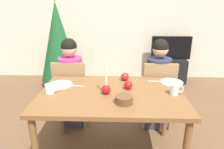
# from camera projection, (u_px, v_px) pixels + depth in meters

# --- Properties ---
(back_wall) EXTENTS (6.40, 0.10, 2.60)m
(back_wall) POSITION_uv_depth(u_px,v_px,m) (116.00, 16.00, 4.28)
(back_wall) COLOR beige
(back_wall) RESTS_ON ground
(dining_table) EXTENTS (1.40, 0.90, 0.75)m
(dining_table) POSITION_uv_depth(u_px,v_px,m) (111.00, 101.00, 2.04)
(dining_table) COLOR brown
(dining_table) RESTS_ON ground
(chair_left) EXTENTS (0.40, 0.40, 0.90)m
(chair_left) POSITION_uv_depth(u_px,v_px,m) (71.00, 90.00, 2.68)
(chair_left) COLOR #99754C
(chair_left) RESTS_ON ground
(chair_right) EXTENTS (0.40, 0.40, 0.90)m
(chair_right) POSITION_uv_depth(u_px,v_px,m) (158.00, 91.00, 2.65)
(chair_right) COLOR #99754C
(chair_right) RESTS_ON ground
(person_left_child) EXTENTS (0.30, 0.30, 1.17)m
(person_left_child) POSITION_uv_depth(u_px,v_px,m) (72.00, 85.00, 2.70)
(person_left_child) COLOR #33384C
(person_left_child) RESTS_ON ground
(person_right_child) EXTENTS (0.30, 0.30, 1.17)m
(person_right_child) POSITION_uv_depth(u_px,v_px,m) (158.00, 86.00, 2.66)
(person_right_child) COLOR #33384C
(person_right_child) RESTS_ON ground
(tv_stand) EXTENTS (0.64, 0.40, 0.48)m
(tv_stand) POSITION_uv_depth(u_px,v_px,m) (169.00, 70.00, 4.32)
(tv_stand) COLOR black
(tv_stand) RESTS_ON ground
(tv) EXTENTS (0.79, 0.05, 0.46)m
(tv) POSITION_uv_depth(u_px,v_px,m) (171.00, 48.00, 4.16)
(tv) COLOR black
(tv) RESTS_ON tv_stand
(christmas_tree) EXTENTS (0.73, 0.73, 1.68)m
(christmas_tree) POSITION_uv_depth(u_px,v_px,m) (58.00, 42.00, 3.90)
(christmas_tree) COLOR brown
(christmas_tree) RESTS_ON ground
(candle_centerpiece) EXTENTS (0.09, 0.09, 0.34)m
(candle_centerpiece) POSITION_uv_depth(u_px,v_px,m) (106.00, 87.00, 1.98)
(candle_centerpiece) COLOR red
(candle_centerpiece) RESTS_ON dining_table
(plate_left) EXTENTS (0.25, 0.25, 0.01)m
(plate_left) POSITION_uv_depth(u_px,v_px,m) (60.00, 85.00, 2.20)
(plate_left) COLOR white
(plate_left) RESTS_ON dining_table
(plate_right) EXTENTS (0.25, 0.25, 0.01)m
(plate_right) POSITION_uv_depth(u_px,v_px,m) (171.00, 82.00, 2.27)
(plate_right) COLOR white
(plate_right) RESTS_ON dining_table
(mug_left) EXTENTS (0.13, 0.08, 0.09)m
(mug_left) POSITION_uv_depth(u_px,v_px,m) (50.00, 89.00, 2.00)
(mug_left) COLOR white
(mug_left) RESTS_ON dining_table
(mug_right) EXTENTS (0.13, 0.08, 0.10)m
(mug_right) POSITION_uv_depth(u_px,v_px,m) (175.00, 90.00, 1.96)
(mug_right) COLOR silver
(mug_right) RESTS_ON dining_table
(fork_left) EXTENTS (0.18, 0.03, 0.01)m
(fork_left) POSITION_uv_depth(u_px,v_px,m) (76.00, 86.00, 2.18)
(fork_left) COLOR silver
(fork_left) RESTS_ON dining_table
(fork_right) EXTENTS (0.18, 0.02, 0.01)m
(fork_right) POSITION_uv_depth(u_px,v_px,m) (156.00, 81.00, 2.30)
(fork_right) COLOR silver
(fork_right) RESTS_ON dining_table
(bowl_walnuts) EXTENTS (0.16, 0.16, 0.07)m
(bowl_walnuts) POSITION_uv_depth(u_px,v_px,m) (124.00, 100.00, 1.81)
(bowl_walnuts) COLOR brown
(bowl_walnuts) RESTS_ON dining_table
(apple_near_candle) EXTENTS (0.09, 0.09, 0.09)m
(apple_near_candle) POSITION_uv_depth(u_px,v_px,m) (125.00, 77.00, 2.32)
(apple_near_candle) COLOR #B41D21
(apple_near_candle) RESTS_ON dining_table
(apple_by_left_plate) EXTENTS (0.09, 0.09, 0.09)m
(apple_by_left_plate) POSITION_uv_depth(u_px,v_px,m) (128.00, 85.00, 2.09)
(apple_by_left_plate) COLOR red
(apple_by_left_plate) RESTS_ON dining_table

